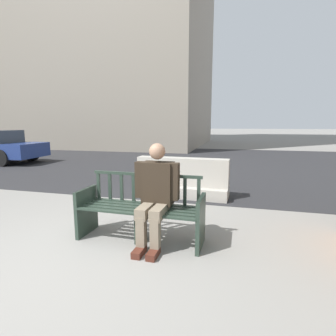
{
  "coord_description": "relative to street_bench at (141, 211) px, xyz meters",
  "views": [
    {
      "loc": [
        1.9,
        -2.25,
        1.55
      ],
      "look_at": [
        0.69,
        2.41,
        0.75
      ],
      "focal_mm": 28.0,
      "sensor_mm": 36.0,
      "label": 1
    }
  ],
  "objects": [
    {
      "name": "street_bench",
      "position": [
        0.0,
        0.0,
        0.0
      ],
      "size": [
        1.7,
        0.56,
        0.88
      ],
      "color": "#28382D",
      "rests_on": "ground"
    },
    {
      "name": "seated_person",
      "position": [
        0.23,
        -0.06,
        0.29
      ],
      "size": [
        0.58,
        0.73,
        1.31
      ],
      "color": "#2D2319",
      "rests_on": "ground"
    },
    {
      "name": "ground_plane",
      "position": [
        -0.69,
        -0.93,
        -0.4
      ],
      "size": [
        200.0,
        200.0,
        0.0
      ],
      "primitive_type": "plane",
      "color": "gray"
    },
    {
      "name": "jersey_barrier_centre",
      "position": [
        0.1,
        2.32,
        -0.06
      ],
      "size": [
        2.03,
        0.77,
        0.84
      ],
      "color": "#ADA89E",
      "rests_on": "ground"
    },
    {
      "name": "street_asphalt",
      "position": [
        -0.69,
        7.77,
        -0.39
      ],
      "size": [
        120.0,
        12.0,
        0.01
      ],
      "primitive_type": "cube",
      "color": "#28282B",
      "rests_on": "ground"
    }
  ]
}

